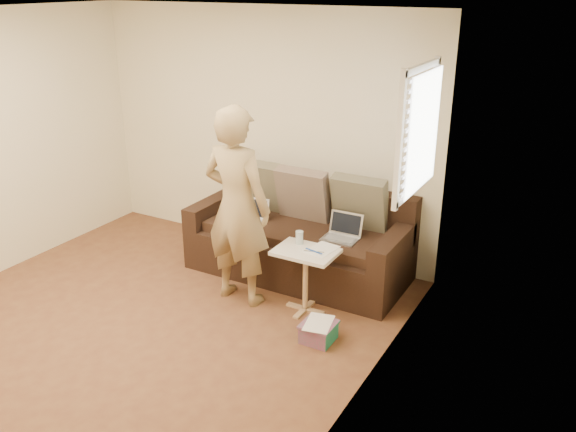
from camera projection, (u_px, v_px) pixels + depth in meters
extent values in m
plane|color=brown|center=(125.00, 337.00, 5.12)|extent=(4.50, 4.50, 0.00)
plane|color=white|center=(88.00, 15.00, 4.16)|extent=(4.50, 4.50, 0.00)
plane|color=beige|center=(262.00, 132.00, 6.46)|extent=(4.00, 0.00, 4.00)
plane|color=beige|center=(346.00, 246.00, 3.73)|extent=(0.00, 4.50, 4.50)
imported|color=#998D53|center=(237.00, 206.00, 5.41)|extent=(0.70, 0.49, 1.86)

